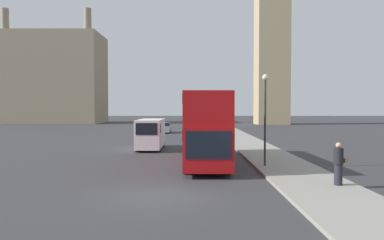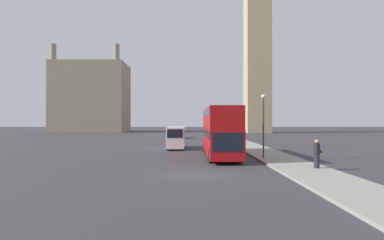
{
  "view_description": "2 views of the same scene",
  "coord_description": "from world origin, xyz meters",
  "views": [
    {
      "loc": [
        1.41,
        -14.62,
        3.45
      ],
      "look_at": [
        1.43,
        9.58,
        2.68
      ],
      "focal_mm": 35.0,
      "sensor_mm": 36.0,
      "label": 1
    },
    {
      "loc": [
        -0.51,
        -17.88,
        3.16
      ],
      "look_at": [
        -0.23,
        15.71,
        3.3
      ],
      "focal_mm": 28.0,
      "sensor_mm": 36.0,
      "label": 2
    }
  ],
  "objects": [
    {
      "name": "building_block_distant",
      "position": [
        -29.82,
        71.63,
        10.21
      ],
      "size": [
        20.81,
        13.14,
        24.79
      ],
      "color": "gray",
      "rests_on": "ground_plane"
    },
    {
      "name": "parked_sedan",
      "position": [
        -2.5,
        37.53,
        0.65
      ],
      "size": [
        1.79,
        4.36,
        1.41
      ],
      "color": "#99999E",
      "rests_on": "ground_plane"
    },
    {
      "name": "street_lamp",
      "position": [
        5.59,
        6.71,
        3.63
      ],
      "size": [
        0.36,
        0.36,
        5.23
      ],
      "color": "#2D332D",
      "rests_on": "sidewalk_strip"
    },
    {
      "name": "pedestrian",
      "position": [
        7.69,
        1.3,
        1.06
      ],
      "size": [
        0.57,
        0.41,
        1.83
      ],
      "color": "#23232D",
      "rests_on": "sidewalk_strip"
    },
    {
      "name": "ground_plane",
      "position": [
        0.0,
        0.0,
        0.0
      ],
      "size": [
        300.0,
        300.0,
        0.0
      ],
      "primitive_type": "plane",
      "color": "#333335"
    },
    {
      "name": "red_double_decker_bus",
      "position": [
        2.2,
        8.7,
        2.4
      ],
      "size": [
        2.54,
        11.08,
        4.31
      ],
      "color": "#A80F11",
      "rests_on": "ground_plane"
    },
    {
      "name": "white_van",
      "position": [
        -2.05,
        16.59,
        1.34
      ],
      "size": [
        1.99,
        5.83,
        2.5
      ],
      "color": "white",
      "rests_on": "ground_plane"
    },
    {
      "name": "sidewalk_strip",
      "position": [
        6.79,
        0.0,
        0.07
      ],
      "size": [
        3.58,
        120.0,
        0.15
      ],
      "color": "gray",
      "rests_on": "ground_plane"
    }
  ]
}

